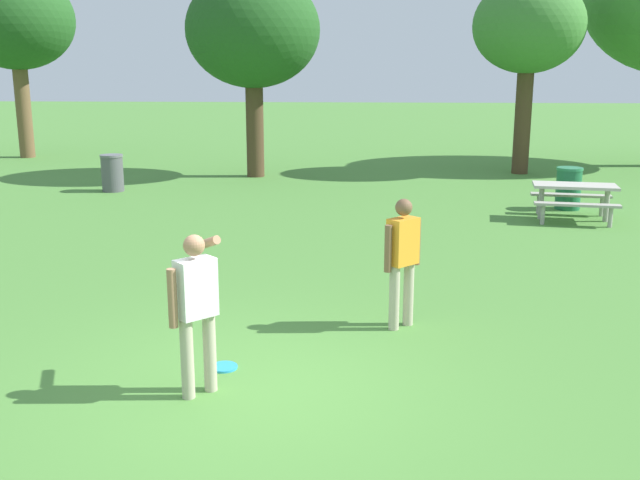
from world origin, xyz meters
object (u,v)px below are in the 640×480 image
picnic_table_near (574,194)px  trash_can_further_along (112,173)px  person_catcher (403,255)px  frisbee (224,367)px  tree_far_right (529,28)px  tree_tall_left (15,21)px  trash_can_beside_table (568,188)px  tree_broad_center (253,31)px  person_thrower (196,302)px

picnic_table_near → trash_can_further_along: bearing=164.7°
picnic_table_near → trash_can_further_along: 11.43m
picnic_table_near → person_catcher: bearing=-120.1°
frisbee → tree_far_right: (6.22, 15.23, 4.27)m
frisbee → tree_tall_left: 21.60m
trash_can_beside_table → frisbee: bearing=-123.0°
person_catcher → trash_can_further_along: size_ratio=1.71×
tree_tall_left → person_catcher: bearing=-53.1°
trash_can_further_along → trash_can_beside_table: bearing=-9.0°
tree_broad_center → tree_tall_left: bearing=155.2°
picnic_table_near → tree_tall_left: tree_tall_left is taller
tree_tall_left → tree_far_right: tree_tall_left is taller
person_catcher → tree_broad_center: tree_broad_center is taller
person_thrower → tree_far_right: (6.35, 15.87, 3.32)m
trash_can_further_along → tree_tall_left: 9.85m
frisbee → tree_broad_center: tree_broad_center is taller
picnic_table_near → trash_can_beside_table: (0.21, 1.25, -0.08)m
frisbee → tree_broad_center: bearing=97.1°
person_thrower → person_catcher: same height
tree_tall_left → tree_broad_center: tree_tall_left is taller
trash_can_beside_table → tree_broad_center: (-7.90, 4.64, 3.68)m
trash_can_beside_table → trash_can_further_along: bearing=171.0°
picnic_table_near → tree_broad_center: bearing=142.5°
trash_can_further_along → tree_broad_center: bearing=40.6°
frisbee → tree_broad_center: (-1.75, 14.12, 4.15)m
trash_can_beside_table → tree_tall_left: 19.38m
tree_far_right → frisbee: bearing=-112.2°
person_thrower → tree_far_right: size_ratio=0.29×
picnic_table_near → tree_far_right: bearing=87.6°
person_thrower → tree_broad_center: (-1.62, 14.75, 3.20)m
tree_broad_center → tree_far_right: 8.05m
person_thrower → person_catcher: size_ratio=1.00×
picnic_table_near → tree_tall_left: size_ratio=0.29×
trash_can_beside_table → tree_far_right: bearing=89.3°
tree_tall_left → trash_can_beside_table: bearing=-27.5°
person_thrower → trash_can_beside_table: (6.28, 10.12, -0.48)m
person_thrower → frisbee: 1.15m
frisbee → trash_can_beside_table: (6.15, 9.48, 0.47)m
person_thrower → tree_far_right: 17.41m
frisbee → tree_far_right: bearing=67.8°
tree_tall_left → tree_far_right: bearing=-10.0°
frisbee → trash_can_beside_table: size_ratio=0.31×
tree_broad_center → tree_far_right: bearing=8.0°
person_thrower → tree_broad_center: size_ratio=0.28×
person_catcher → tree_tall_left: tree_tall_left is taller
trash_can_further_along → frisbee: bearing=-65.6°
person_thrower → trash_can_further_along: bearing=112.7°
trash_can_beside_table → trash_can_further_along: same height
frisbee → trash_can_further_along: 12.36m
picnic_table_near → tree_far_right: size_ratio=0.33×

